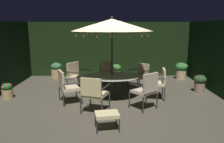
{
  "coord_description": "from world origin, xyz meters",
  "views": [
    {
      "loc": [
        0.05,
        -6.86,
        2.28
      ],
      "look_at": [
        0.11,
        0.22,
        0.86
      ],
      "focal_mm": 36.39,
      "sensor_mm": 36.0,
      "label": 1
    }
  ],
  "objects_px": {
    "patio_chair_south": "(146,88)",
    "patio_chair_northeast": "(77,74)",
    "ottoman_footrest": "(107,115)",
    "potted_plant_back_right": "(200,83)",
    "patio_chair_west": "(140,74)",
    "patio_chair_east": "(66,85)",
    "patio_dining_table": "(112,79)",
    "patio_umbrella": "(112,25)",
    "potted_plant_left_far": "(116,71)",
    "potted_plant_left_near": "(57,70)",
    "potted_plant_back_left": "(181,70)",
    "patio_chair_north": "(107,71)",
    "patio_chair_southeast": "(94,92)",
    "potted_plant_right_near": "(7,90)",
    "potted_plant_front_corner": "(144,70)",
    "patio_chair_southwest": "(158,81)"
  },
  "relations": [
    {
      "from": "patio_dining_table",
      "to": "patio_chair_south",
      "type": "bearing_deg",
      "value": -51.23
    },
    {
      "from": "patio_chair_northeast",
      "to": "potted_plant_left_near",
      "type": "distance_m",
      "value": 2.35
    },
    {
      "from": "patio_chair_northeast",
      "to": "patio_chair_east",
      "type": "height_order",
      "value": "patio_chair_northeast"
    },
    {
      "from": "patio_umbrella",
      "to": "patio_chair_northeast",
      "type": "height_order",
      "value": "patio_umbrella"
    },
    {
      "from": "patio_umbrella",
      "to": "patio_chair_west",
      "type": "relative_size",
      "value": 2.83
    },
    {
      "from": "patio_dining_table",
      "to": "ottoman_footrest",
      "type": "relative_size",
      "value": 3.11
    },
    {
      "from": "potted_plant_front_corner",
      "to": "potted_plant_back_left",
      "type": "distance_m",
      "value": 1.6
    },
    {
      "from": "patio_umbrella",
      "to": "potted_plant_right_near",
      "type": "distance_m",
      "value": 3.95
    },
    {
      "from": "potted_plant_left_near",
      "to": "potted_plant_back_left",
      "type": "bearing_deg",
      "value": -2.95
    },
    {
      "from": "patio_chair_north",
      "to": "patio_chair_southeast",
      "type": "relative_size",
      "value": 0.96
    },
    {
      "from": "patio_chair_east",
      "to": "potted_plant_right_near",
      "type": "height_order",
      "value": "patio_chair_east"
    },
    {
      "from": "patio_chair_south",
      "to": "patio_chair_southwest",
      "type": "distance_m",
      "value": 1.1
    },
    {
      "from": "patio_chair_north",
      "to": "ottoman_footrest",
      "type": "xyz_separation_m",
      "value": [
        0.05,
        -3.88,
        -0.22
      ]
    },
    {
      "from": "potted_plant_back_left",
      "to": "patio_chair_southeast",
      "type": "bearing_deg",
      "value": -131.99
    },
    {
      "from": "patio_chair_south",
      "to": "patio_chair_west",
      "type": "distance_m",
      "value": 2.21
    },
    {
      "from": "patio_dining_table",
      "to": "patio_chair_southwest",
      "type": "distance_m",
      "value": 1.48
    },
    {
      "from": "patio_chair_west",
      "to": "patio_dining_table",
      "type": "bearing_deg",
      "value": -135.19
    },
    {
      "from": "ottoman_footrest",
      "to": "patio_chair_east",
      "type": "bearing_deg",
      "value": 124.08
    },
    {
      "from": "patio_chair_north",
      "to": "patio_chair_east",
      "type": "xyz_separation_m",
      "value": [
        -1.18,
        -2.06,
        -0.0
      ]
    },
    {
      "from": "patio_chair_northeast",
      "to": "potted_plant_left_far",
      "type": "relative_size",
      "value": 1.62
    },
    {
      "from": "patio_chair_east",
      "to": "patio_dining_table",
      "type": "bearing_deg",
      "value": 23.3
    },
    {
      "from": "patio_chair_south",
      "to": "patio_chair_west",
      "type": "height_order",
      "value": "patio_chair_south"
    },
    {
      "from": "patio_dining_table",
      "to": "patio_chair_southeast",
      "type": "distance_m",
      "value": 1.49
    },
    {
      "from": "patio_chair_northeast",
      "to": "potted_plant_left_far",
      "type": "distance_m",
      "value": 2.47
    },
    {
      "from": "ottoman_footrest",
      "to": "potted_plant_left_far",
      "type": "xyz_separation_m",
      "value": [
        0.34,
        5.18,
        -0.01
      ]
    },
    {
      "from": "patio_dining_table",
      "to": "ottoman_footrest",
      "type": "distance_m",
      "value": 2.43
    },
    {
      "from": "patio_chair_west",
      "to": "patio_chair_southeast",
      "type": "bearing_deg",
      "value": -122.14
    },
    {
      "from": "patio_chair_south",
      "to": "potted_plant_back_left",
      "type": "xyz_separation_m",
      "value": [
        2.11,
        3.68,
        -0.21
      ]
    },
    {
      "from": "patio_umbrella",
      "to": "potted_plant_left_far",
      "type": "height_order",
      "value": "patio_umbrella"
    },
    {
      "from": "potted_plant_back_right",
      "to": "patio_umbrella",
      "type": "bearing_deg",
      "value": -169.94
    },
    {
      "from": "patio_chair_south",
      "to": "potted_plant_back_right",
      "type": "xyz_separation_m",
      "value": [
        2.16,
        1.71,
        -0.27
      ]
    },
    {
      "from": "potted_plant_back_left",
      "to": "patio_chair_north",
      "type": "bearing_deg",
      "value": -162.0
    },
    {
      "from": "patio_chair_south",
      "to": "patio_chair_northeast",
      "type": "bearing_deg",
      "value": 138.26
    },
    {
      "from": "patio_chair_east",
      "to": "patio_chair_west",
      "type": "bearing_deg",
      "value": 34.03
    },
    {
      "from": "ottoman_footrest",
      "to": "potted_plant_right_near",
      "type": "height_order",
      "value": "potted_plant_right_near"
    },
    {
      "from": "potted_plant_back_left",
      "to": "patio_chair_south",
      "type": "bearing_deg",
      "value": -119.87
    },
    {
      "from": "patio_dining_table",
      "to": "potted_plant_back_right",
      "type": "bearing_deg",
      "value": 10.06
    },
    {
      "from": "patio_chair_northeast",
      "to": "patio_chair_southeast",
      "type": "height_order",
      "value": "patio_chair_northeast"
    },
    {
      "from": "patio_chair_southeast",
      "to": "patio_chair_west",
      "type": "relative_size",
      "value": 1.08
    },
    {
      "from": "patio_chair_northeast",
      "to": "potted_plant_back_left",
      "type": "xyz_separation_m",
      "value": [
        4.3,
        1.72,
        -0.19
      ]
    },
    {
      "from": "potted_plant_back_right",
      "to": "potted_plant_right_near",
      "type": "relative_size",
      "value": 1.22
    },
    {
      "from": "patio_dining_table",
      "to": "patio_chair_north",
      "type": "distance_m",
      "value": 1.48
    },
    {
      "from": "patio_dining_table",
      "to": "potted_plant_back_right",
      "type": "xyz_separation_m",
      "value": [
        3.09,
        0.55,
        -0.26
      ]
    },
    {
      "from": "patio_chair_west",
      "to": "potted_plant_back_right",
      "type": "bearing_deg",
      "value": -13.64
    },
    {
      "from": "ottoman_footrest",
      "to": "potted_plant_back_right",
      "type": "height_order",
      "value": "potted_plant_back_right"
    },
    {
      "from": "potted_plant_left_far",
      "to": "potted_plant_back_right",
      "type": "height_order",
      "value": "potted_plant_left_far"
    },
    {
      "from": "patio_chair_southwest",
      "to": "patio_chair_southeast",
      "type": "bearing_deg",
      "value": -148.24
    },
    {
      "from": "patio_chair_east",
      "to": "patio_chair_southeast",
      "type": "xyz_separation_m",
      "value": [
        0.88,
        -0.82,
        0.02
      ]
    },
    {
      "from": "ottoman_footrest",
      "to": "potted_plant_back_left",
      "type": "xyz_separation_m",
      "value": [
        3.18,
        4.93,
        0.06
      ]
    },
    {
      "from": "patio_chair_south",
      "to": "potted_plant_front_corner",
      "type": "distance_m",
      "value": 3.9
    }
  ]
}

